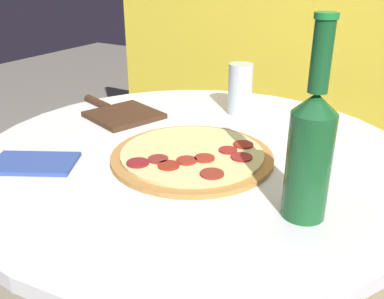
# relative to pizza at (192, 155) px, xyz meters

# --- Properties ---
(table) EXTENTS (0.89, 0.89, 0.74)m
(table) POSITION_rel_pizza_xyz_m (-0.02, 0.04, -0.21)
(table) COLOR white
(table) RESTS_ON ground_plane
(fence_panel) EXTENTS (1.58, 0.04, 1.70)m
(fence_panel) POSITION_rel_pizza_xyz_m (-0.02, 0.81, 0.11)
(fence_panel) COLOR gold
(fence_panel) RESTS_ON ground_plane
(pizza) EXTENTS (0.32, 0.32, 0.02)m
(pizza) POSITION_rel_pizza_xyz_m (0.00, 0.00, 0.00)
(pizza) COLOR #B77F3D
(pizza) RESTS_ON table
(beer_bottle) EXTENTS (0.07, 0.07, 0.30)m
(beer_bottle) POSITION_rel_pizza_xyz_m (0.25, -0.08, 0.10)
(beer_bottle) COLOR #195628
(beer_bottle) RESTS_ON table
(pizza_paddle) EXTENTS (0.28, 0.19, 0.02)m
(pizza_paddle) POSITION_rel_pizza_xyz_m (-0.29, 0.13, -0.00)
(pizza_paddle) COLOR #422819
(pizza_paddle) RESTS_ON table
(drinking_glass) EXTENTS (0.06, 0.06, 0.13)m
(drinking_glass) POSITION_rel_pizza_xyz_m (-0.04, 0.30, 0.05)
(drinking_glass) COLOR silver
(drinking_glass) RESTS_ON table
(napkin) EXTENTS (0.18, 0.16, 0.01)m
(napkin) POSITION_rel_pizza_xyz_m (-0.24, -0.18, -0.00)
(napkin) COLOR #334C99
(napkin) RESTS_ON table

